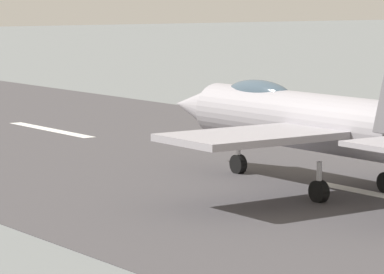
% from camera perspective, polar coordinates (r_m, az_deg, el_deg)
% --- Properties ---
extents(fighter_jet, '(16.49, 13.48, 5.71)m').
position_cam_1_polar(fighter_jet, '(40.89, 6.27, 0.82)').
color(fighter_jet, '#9D99A1').
rests_on(fighter_jet, ground).
extents(crew_person, '(0.58, 0.49, 1.67)m').
position_cam_1_polar(crew_person, '(61.20, 3.97, 1.36)').
color(crew_person, '#1E2338').
rests_on(crew_person, ground).
extents(marker_cone_far, '(0.44, 0.44, 0.55)m').
position_cam_1_polar(marker_cone_far, '(63.77, 3.42, 1.09)').
color(marker_cone_far, orange).
rests_on(marker_cone_far, ground).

